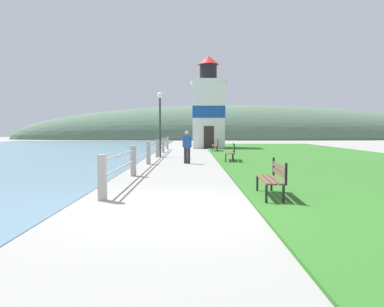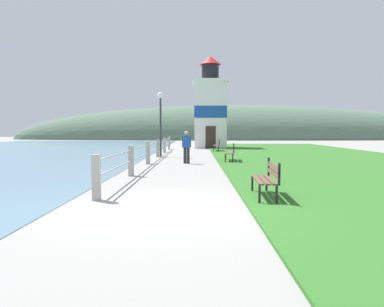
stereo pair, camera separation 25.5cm
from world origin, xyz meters
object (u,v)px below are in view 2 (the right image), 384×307
object	(u,v)px
park_bench_near	(267,177)
park_bench_midway	(231,151)
park_bench_far	(217,144)
lighthouse	(210,109)
lamp_post	(161,112)
person_strolling	(187,146)

from	to	relation	value
park_bench_near	park_bench_midway	xyz separation A→B (m)	(0.09, 10.53, 0.00)
park_bench_near	park_bench_midway	world-z (taller)	same
park_bench_near	park_bench_far	distance (m)	19.79
park_bench_near	lighthouse	bearing A→B (deg)	-85.94
lamp_post	park_bench_midway	bearing A→B (deg)	-41.68
person_strolling	lamp_post	size ratio (longest dim) A/B	0.41
lamp_post	lighthouse	bearing A→B (deg)	73.22
park_bench_near	park_bench_midway	size ratio (longest dim) A/B	0.85
park_bench_midway	lamp_post	bearing A→B (deg)	-36.51
park_bench_midway	person_strolling	bearing A→B (deg)	29.67
park_bench_near	person_strolling	distance (m)	9.74
park_bench_midway	park_bench_far	xyz separation A→B (m)	(-0.21, 9.26, -0.00)
park_bench_midway	lighthouse	size ratio (longest dim) A/B	0.24
park_bench_near	park_bench_midway	bearing A→B (deg)	-87.47
park_bench_midway	park_bench_near	bearing A→B (deg)	94.68
park_bench_near	person_strolling	size ratio (longest dim) A/B	1.06
park_bench_near	lamp_post	distance (m)	14.79
person_strolling	lamp_post	distance (m)	5.25
park_bench_midway	park_bench_far	size ratio (longest dim) A/B	1.03
lamp_post	park_bench_far	bearing A→B (deg)	56.34
park_bench_far	lighthouse	distance (m)	6.50
park_bench_far	park_bench_near	bearing A→B (deg)	93.04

